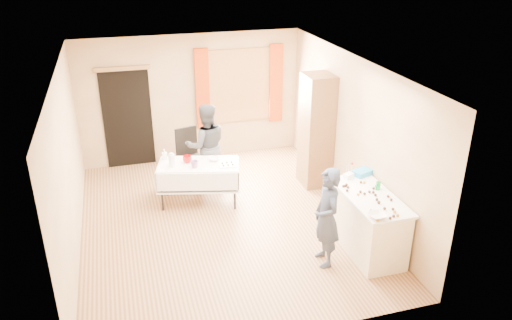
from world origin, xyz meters
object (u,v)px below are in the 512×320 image
object	(u,v)px
counter	(367,223)
chair	(191,166)
woman	(206,146)
girl	(327,218)
cabinet	(316,131)
party_table	(199,179)

from	to	relation	value
counter	chair	distance (m)	3.67
chair	woman	distance (m)	0.60
girl	woman	xyz separation A→B (m)	(-1.14, 2.90, 0.06)
girl	chair	bearing A→B (deg)	-153.06
counter	chair	xyz separation A→B (m)	(-2.13, 2.99, -0.14)
cabinet	woman	world-z (taller)	cabinet
counter	party_table	bearing A→B (deg)	135.07
cabinet	party_table	bearing A→B (deg)	-175.82
counter	girl	world-z (taller)	girl
cabinet	party_table	size ratio (longest dim) A/B	1.38
chair	woman	bearing A→B (deg)	-56.19
chair	party_table	bearing A→B (deg)	-105.31
party_table	cabinet	bearing A→B (deg)	18.42
chair	girl	world-z (taller)	girl
cabinet	chair	distance (m)	2.45
chair	counter	bearing A→B (deg)	-69.90
cabinet	counter	xyz separation A→B (m)	(-0.10, -2.29, -0.60)
girl	party_table	bearing A→B (deg)	-145.47
cabinet	woman	xyz separation A→B (m)	(-1.97, 0.47, -0.26)
counter	girl	size ratio (longest dim) A/B	0.97
counter	woman	world-z (taller)	woman
cabinet	girl	size ratio (longest dim) A/B	1.42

